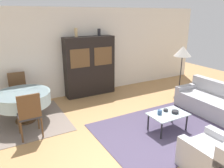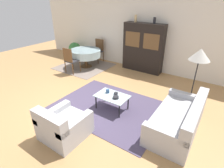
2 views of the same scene
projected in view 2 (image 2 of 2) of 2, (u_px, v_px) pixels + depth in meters
ground_plane at (73, 103)px, 4.95m from camera, size 14.00×14.00×0.00m
wall_back at (135, 34)px, 7.04m from camera, size 10.00×0.06×2.70m
area_rug at (110, 107)px, 4.79m from camera, size 2.89×2.17×0.01m
dining_rug at (85, 66)px, 7.58m from camera, size 2.03×2.01×0.01m
couch at (179, 120)px, 3.83m from camera, size 0.88×1.79×0.79m
armchair at (63, 126)px, 3.65m from camera, size 0.85×0.89×0.76m
coffee_table at (112, 97)px, 4.55m from camera, size 0.85×0.56×0.40m
display_cabinet at (143, 48)px, 6.79m from camera, size 1.59×0.40×1.86m
dining_table at (85, 53)px, 7.31m from camera, size 1.28×1.28×0.73m
dining_chair_near at (70, 59)px, 6.68m from camera, size 0.44×0.44×1.00m
dining_chair_far at (98, 49)px, 7.95m from camera, size 0.44×0.44×1.00m
floor_lamp at (200, 56)px, 4.21m from camera, size 0.50×0.50×1.61m
cup at (108, 91)px, 4.65m from camera, size 0.10×0.10×0.10m
bowl at (116, 97)px, 4.40m from camera, size 0.15×0.15×0.06m
bowl_small at (116, 93)px, 4.59m from camera, size 0.11×0.11×0.05m
vase_tall at (136, 18)px, 6.52m from camera, size 0.09×0.09×0.26m
vase_short at (154, 20)px, 6.15m from camera, size 0.10×0.10×0.22m
potted_plant at (75, 49)px, 8.60m from camera, size 0.58×0.58×0.72m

